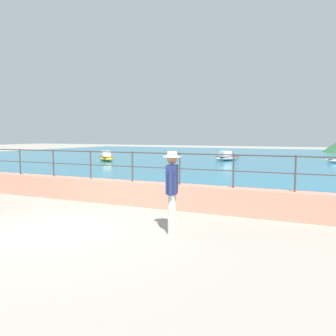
% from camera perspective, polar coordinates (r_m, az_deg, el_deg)
% --- Properties ---
extents(ground_plane, '(120.00, 120.00, 0.00)m').
position_cam_1_polar(ground_plane, '(8.21, -17.33, -9.61)').
color(ground_plane, gray).
extents(promenade_wall, '(20.00, 0.56, 0.70)m').
position_cam_1_polar(promenade_wall, '(10.67, -5.74, -4.04)').
color(promenade_wall, tan).
rests_on(promenade_wall, ground).
extents(railing, '(18.44, 0.04, 0.90)m').
position_cam_1_polar(railing, '(10.55, -5.79, 1.13)').
color(railing, '#383330').
rests_on(railing, promenade_wall).
extents(lake_water, '(64.00, 44.32, 0.06)m').
position_cam_1_polar(lake_water, '(32.20, 15.27, 1.50)').
color(lake_water, '#236B89').
rests_on(lake_water, ground).
extents(person_walking, '(0.38, 0.55, 1.75)m').
position_cam_1_polar(person_walking, '(7.41, 0.65, -3.26)').
color(person_walking, beige).
rests_on(person_walking, ground).
extents(boat_1, '(2.32, 2.19, 0.76)m').
position_cam_1_polar(boat_1, '(28.34, -9.94, 1.72)').
color(boat_1, gold).
rests_on(boat_1, lake_water).
extents(boat_4, '(2.06, 2.40, 0.76)m').
position_cam_1_polar(boat_4, '(28.47, 9.55, 1.74)').
color(boat_4, gray).
rests_on(boat_4, lake_water).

